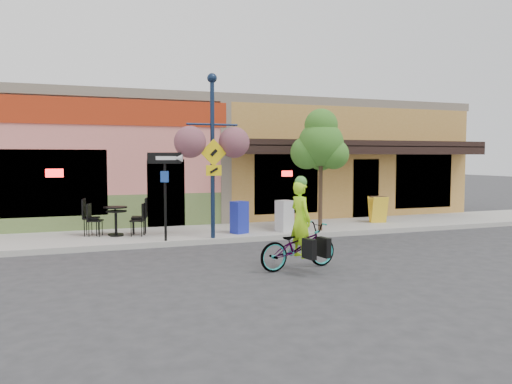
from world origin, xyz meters
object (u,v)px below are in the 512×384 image
Objects in this scene: one_way_sign at (165,197)px; newspaper_box_blue at (239,217)px; building at (221,160)px; bicycle at (298,246)px; street_tree at (321,169)px; cyclist_rider at (300,231)px; lamp_post at (213,156)px; newspaper_box_grey at (284,216)px.

one_way_sign reaches higher than newspaper_box_blue.
building is 9.82× the size of bicycle.
bicycle is 0.79× the size of one_way_sign.
one_way_sign is 0.63× the size of street_tree.
newspaper_box_blue is (-1.25, -6.28, -1.63)m from building.
one_way_sign is at bearing 22.17° from cyclist_rider.
street_tree is (2.48, -0.31, 1.39)m from newspaper_box_blue.
cyclist_rider is at bearing -76.61° from lamp_post.
one_way_sign is (-2.23, 3.65, 0.51)m from cyclist_rider.
bicycle is 0.33m from cyclist_rider.
newspaper_box_blue is 2.86m from street_tree.
bicycle is at bearing -112.72° from newspaper_box_blue.
newspaper_box_blue is at bearing -10.19° from bicycle.
building is 19.61× the size of newspaper_box_grey.
cyclist_rider is at bearing -96.89° from building.
newspaper_box_grey is (1.46, 4.14, 0.13)m from bicycle.
one_way_sign is at bearing 172.44° from newspaper_box_blue.
newspaper_box_grey is at bearing 27.76° from one_way_sign.
one_way_sign is at bearing 168.37° from newspaper_box_grey.
street_tree reaches higher than newspaper_box_blue.
newspaper_box_blue is (0.95, 0.56, -1.78)m from lamp_post.
newspaper_box_blue is (0.02, 4.22, -0.19)m from cyclist_rider.
street_tree is at bearing 23.34° from one_way_sign.
cyclist_rider is 0.69× the size of one_way_sign.
lamp_post is at bearing -107.82° from building.
street_tree reaches higher than one_way_sign.
newspaper_box_blue reaches higher than newspaper_box_grey.
cyclist_rider is at bearing -122.54° from street_tree.
bicycle is 0.41× the size of lamp_post.
building reaches higher than one_way_sign.
bicycle is 1.15× the size of cyclist_rider.
building is 7.18m from lamp_post.
street_tree is (1.09, -0.22, 1.39)m from newspaper_box_grey.
bicycle is at bearing -77.35° from lamp_post.
bicycle is at bearing -128.70° from newspaper_box_grey.
lamp_post is (-0.93, 3.66, 1.59)m from cyclist_rider.
cyclist_rider is 1.73× the size of newspaper_box_blue.
building reaches higher than newspaper_box_blue.
street_tree is at bearing -79.44° from building.
one_way_sign is 4.79m from street_tree.
newspaper_box_grey reaches higher than bicycle.
lamp_post is at bearing 172.21° from newspaper_box_grey.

